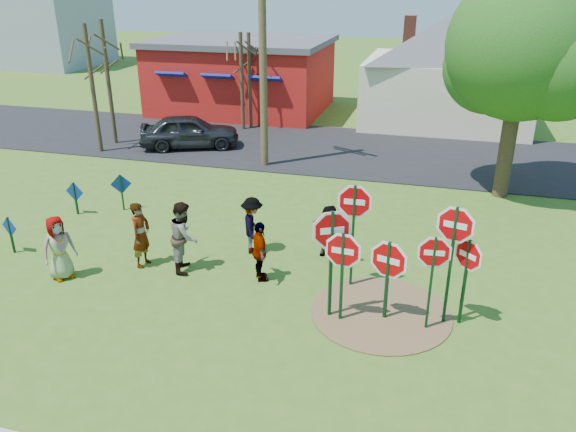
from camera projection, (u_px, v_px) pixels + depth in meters
name	position (u px, v px, depth m)	size (l,w,h in m)	color
ground	(213.00, 268.00, 14.74)	(120.00, 120.00, 0.00)	#3D631C
road	(312.00, 147.00, 24.92)	(120.00, 7.50, 0.04)	black
dirt_patch	(380.00, 313.00, 12.76)	(3.20, 3.20, 0.03)	brown
red_building	(243.00, 75.00, 31.23)	(9.40, 7.69, 3.90)	#A11810
cream_house	(449.00, 65.00, 28.19)	(9.40, 9.40, 6.50)	beige
distant_building	(34.00, 15.00, 46.51)	(10.00, 8.00, 8.00)	#8C939E
stop_sign_a	(343.00, 258.00, 11.93)	(1.09, 0.10, 2.26)	#0E351A
stop_sign_b	(354.00, 211.00, 13.13)	(1.11, 0.08, 2.78)	#0E351A
stop_sign_c	(433.00, 262.00, 11.58)	(0.95, 0.12, 2.32)	#0E351A
stop_sign_d	(454.00, 236.00, 11.61)	(1.05, 0.29, 2.90)	#0E351A
stop_sign_e	(388.00, 265.00, 12.06)	(1.12, 0.36, 2.05)	#0E351A
stop_sign_f	(467.00, 261.00, 11.82)	(0.74, 0.62, 2.15)	#0E351A
stop_sign_g	(332.00, 241.00, 11.95)	(1.07, 0.56, 2.71)	#0E351A
blue_diamond_b	(10.00, 231.00, 15.28)	(0.58, 0.18, 1.08)	#0E351A
blue_diamond_c	(75.00, 195.00, 17.79)	(0.66, 0.07, 1.09)	#0E351A
blue_diamond_d	(121.00, 188.00, 18.08)	(0.60, 0.32, 1.23)	#0E351A
person_a	(59.00, 248.00, 13.95)	(0.82, 0.53, 1.67)	#3C4695
person_b	(141.00, 235.00, 14.54)	(0.64, 0.42, 1.76)	#2B7878
person_c	(184.00, 236.00, 14.33)	(0.91, 0.71, 1.87)	#91563F
person_d	(252.00, 225.00, 15.27)	(1.04, 0.60, 1.61)	#36373C
person_e	(260.00, 252.00, 13.86)	(0.92, 0.38, 1.57)	#452D55
person_f	(329.00, 232.00, 15.02)	(1.40, 0.45, 1.51)	#275A38
suv	(190.00, 131.00, 24.61)	(1.72, 4.26, 1.45)	#2B2B30
utility_pole	(263.00, 39.00, 20.70)	(2.12, 1.07, 9.31)	#4C3823
leafy_tree	(526.00, 54.00, 17.66)	(5.25, 4.78, 7.45)	#382819
bare_tree_west	(90.00, 71.00, 23.01)	(1.80, 1.80, 5.32)	#382819
bare_tree_east	(249.00, 67.00, 27.02)	(1.80, 1.80, 4.59)	#382819
bare_tree_mid	(106.00, 65.00, 24.20)	(1.80, 1.80, 5.38)	#382819
bare_tree_extra	(241.00, 68.00, 26.71)	(1.80, 1.80, 4.64)	#382819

